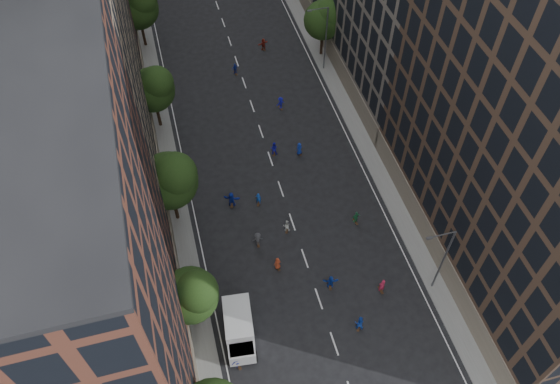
# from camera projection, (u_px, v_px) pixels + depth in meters

# --- Properties ---
(ground) EXTENTS (240.00, 240.00, 0.00)m
(ground) POSITION_uv_depth(u_px,v_px,m) (253.00, 109.00, 66.23)
(ground) COLOR black
(ground) RESTS_ON ground
(sidewalk_left) EXTENTS (4.00, 105.00, 0.15)m
(sidewalk_left) POSITION_uv_depth(u_px,v_px,m) (147.00, 86.00, 68.76)
(sidewalk_left) COLOR slate
(sidewalk_left) RESTS_ON ground
(sidewalk_right) EXTENTS (4.00, 105.00, 0.15)m
(sidewalk_right) POSITION_uv_depth(u_px,v_px,m) (328.00, 55.00, 72.64)
(sidewalk_right) COLOR slate
(sidewalk_right) RESTS_ON ground
(bldg_left_a) EXTENTS (14.00, 22.00, 30.00)m
(bldg_left_a) POSITION_uv_depth(u_px,v_px,m) (53.00, 291.00, 33.93)
(bldg_left_a) COLOR #562D21
(bldg_left_a) RESTS_ON ground
(bldg_left_b) EXTENTS (14.00, 26.00, 34.00)m
(bldg_left_b) POSITION_uv_depth(u_px,v_px,m) (44.00, 39.00, 46.87)
(bldg_left_b) COLOR #8D765C
(bldg_left_b) RESTS_ON ground
(tree_left_1) EXTENTS (4.80, 4.80, 8.21)m
(tree_left_1) POSITION_uv_depth(u_px,v_px,m) (192.00, 294.00, 44.32)
(tree_left_1) COLOR black
(tree_left_1) RESTS_ON ground
(tree_left_2) EXTENTS (5.60, 5.60, 9.45)m
(tree_left_2) POSITION_uv_depth(u_px,v_px,m) (171.00, 179.00, 50.93)
(tree_left_2) COLOR black
(tree_left_2) RESTS_ON ground
(tree_left_3) EXTENTS (5.00, 5.00, 8.58)m
(tree_left_3) POSITION_uv_depth(u_px,v_px,m) (154.00, 88.00, 59.82)
(tree_left_3) COLOR black
(tree_left_3) RESTS_ON ground
(tree_left_4) EXTENTS (5.40, 5.40, 9.08)m
(tree_left_4) POSITION_uv_depth(u_px,v_px,m) (138.00, 6.00, 69.26)
(tree_left_4) COLOR black
(tree_left_4) RESTS_ON ground
(tree_right_a) EXTENTS (5.00, 5.00, 8.39)m
(tree_right_a) POSITION_uv_depth(u_px,v_px,m) (325.00, 18.00, 68.42)
(tree_right_a) COLOR black
(tree_right_a) RESTS_ON ground
(streetlamp_near) EXTENTS (2.64, 0.22, 9.06)m
(streetlamp_near) POSITION_uv_depth(u_px,v_px,m) (442.00, 257.00, 46.96)
(streetlamp_near) COLOR #595B60
(streetlamp_near) RESTS_ON ground
(streetlamp_far) EXTENTS (2.64, 0.22, 9.06)m
(streetlamp_far) POSITION_uv_depth(u_px,v_px,m) (324.00, 35.00, 66.89)
(streetlamp_far) COLOR #595B60
(streetlamp_far) RESTS_ON ground
(cargo_van) EXTENTS (3.07, 5.61, 2.86)m
(cargo_van) POSITION_uv_depth(u_px,v_px,m) (239.00, 329.00, 46.77)
(cargo_van) COLOR silver
(cargo_van) RESTS_ON ground
(skater_2) EXTENTS (1.06, 0.95, 1.78)m
(skater_2) POSITION_uv_depth(u_px,v_px,m) (359.00, 323.00, 47.76)
(skater_2) COLOR #1439A5
(skater_2) RESTS_ON ground
(skater_4) EXTENTS (1.15, 0.73, 1.83)m
(skater_4) POSITION_uv_depth(u_px,v_px,m) (238.00, 362.00, 45.56)
(skater_4) COLOR #1521AB
(skater_4) RESTS_ON ground
(skater_5) EXTENTS (1.55, 0.77, 1.60)m
(skater_5) POSITION_uv_depth(u_px,v_px,m) (331.00, 282.00, 50.39)
(skater_5) COLOR #1437A3
(skater_5) RESTS_ON ground
(skater_6) EXTENTS (0.82, 0.63, 1.49)m
(skater_6) POSITION_uv_depth(u_px,v_px,m) (278.00, 264.00, 51.70)
(skater_6) COLOR #A6371B
(skater_6) RESTS_ON ground
(skater_7) EXTENTS (0.70, 0.50, 1.79)m
(skater_7) POSITION_uv_depth(u_px,v_px,m) (382.00, 286.00, 50.06)
(skater_7) COLOR #A41B38
(skater_7) RESTS_ON ground
(skater_8) EXTENTS (0.86, 0.75, 1.50)m
(skater_8) POSITION_uv_depth(u_px,v_px,m) (287.00, 226.00, 54.42)
(skater_8) COLOR silver
(skater_8) RESTS_ON ground
(skater_9) EXTENTS (1.14, 0.72, 1.69)m
(skater_9) POSITION_uv_depth(u_px,v_px,m) (258.00, 239.00, 53.31)
(skater_9) COLOR #393A3E
(skater_9) RESTS_ON ground
(skater_10) EXTENTS (0.99, 0.57, 1.59)m
(skater_10) POSITION_uv_depth(u_px,v_px,m) (356.00, 217.00, 55.02)
(skater_10) COLOR #206C3C
(skater_10) RESTS_ON ground
(skater_11) EXTENTS (1.80, 1.18, 1.85)m
(skater_11) POSITION_uv_depth(u_px,v_px,m) (232.00, 200.00, 56.29)
(skater_11) COLOR #142AA7
(skater_11) RESTS_ON ground
(skater_12) EXTENTS (0.90, 0.74, 1.58)m
(skater_12) POSITION_uv_depth(u_px,v_px,m) (299.00, 149.00, 60.96)
(skater_12) COLOR navy
(skater_12) RESTS_ON ground
(skater_13) EXTENTS (0.68, 0.58, 1.59)m
(skater_13) POSITION_uv_depth(u_px,v_px,m) (258.00, 199.00, 56.52)
(skater_13) COLOR blue
(skater_13) RESTS_ON ground
(skater_14) EXTENTS (1.00, 0.90, 1.69)m
(skater_14) POSITION_uv_depth(u_px,v_px,m) (274.00, 149.00, 60.91)
(skater_14) COLOR #1718BE
(skater_14) RESTS_ON ground
(skater_15) EXTENTS (1.19, 0.90, 1.64)m
(skater_15) POSITION_uv_depth(u_px,v_px,m) (281.00, 103.00, 65.63)
(skater_15) COLOR #13159F
(skater_15) RESTS_ON ground
(skater_16) EXTENTS (0.96, 0.63, 1.52)m
(skater_16) POSITION_uv_depth(u_px,v_px,m) (235.00, 69.00, 69.76)
(skater_16) COLOR #122595
(skater_16) RESTS_ON ground
(skater_17) EXTENTS (1.60, 0.96, 1.64)m
(skater_17) POSITION_uv_depth(u_px,v_px,m) (263.00, 44.00, 72.87)
(skater_17) COLOR maroon
(skater_17) RESTS_ON ground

